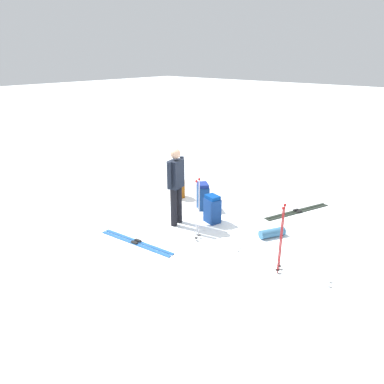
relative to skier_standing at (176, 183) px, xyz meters
name	(u,v)px	position (x,y,z in m)	size (l,w,h in m)	color
ground_plane	(192,221)	(0.31, -0.18, -0.95)	(80.00, 80.00, 0.00)	white
skier_standing	(176,183)	(0.00, 0.00, 0.00)	(0.56, 0.27, 1.70)	black
ski_pair_near	(297,211)	(2.34, -1.73, -0.94)	(1.81, 0.81, 0.05)	black
ski_pair_far	(136,242)	(-1.17, -0.01, -0.94)	(0.36, 1.77, 0.05)	#22589E
backpack_large_dark	(212,209)	(0.58, -0.54, -0.65)	(0.34, 0.39, 0.63)	navy
backpack_bright	(178,187)	(1.19, 1.07, -0.67)	(0.35, 0.39, 0.59)	#8F490F
backpack_small_spare	(203,196)	(1.05, 0.11, -0.64)	(0.42, 0.44, 0.64)	navy
ski_poles_planted_near	(198,207)	(-0.26, -0.82, -0.24)	(0.20, 0.11, 1.29)	#BAB7BF
ski_poles_planted_far	(281,235)	(-0.23, -2.62, -0.27)	(0.20, 0.11, 1.23)	maroon
sleeping_mat_rolled	(272,233)	(0.82, -1.91, -0.86)	(0.18, 0.18, 0.55)	teal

